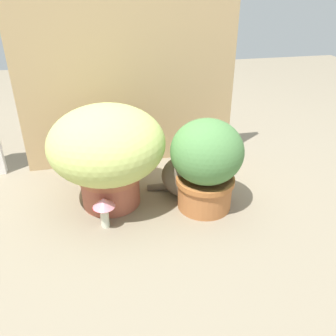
% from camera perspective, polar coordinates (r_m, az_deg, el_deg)
% --- Properties ---
extents(ground_plane, '(6.00, 6.00, 0.00)m').
position_cam_1_polar(ground_plane, '(1.68, -3.07, -5.70)').
color(ground_plane, gray).
extents(cardboard_backdrop, '(1.15, 0.03, 0.87)m').
position_cam_1_polar(cardboard_backdrop, '(1.91, -6.27, 12.94)').
color(cardboard_backdrop, tan).
rests_on(cardboard_backdrop, ground).
extents(grass_planter, '(0.51, 0.51, 0.47)m').
position_cam_1_polar(grass_planter, '(1.57, -9.79, 2.94)').
color(grass_planter, '#AD5A45').
rests_on(grass_planter, ground).
extents(leafy_planter, '(0.32, 0.32, 0.42)m').
position_cam_1_polar(leafy_planter, '(1.55, 6.22, 0.88)').
color(leafy_planter, '#B36B3A').
rests_on(leafy_planter, ground).
extents(cat, '(0.37, 0.24, 0.32)m').
position_cam_1_polar(cat, '(1.67, 3.99, -1.06)').
color(cat, brown).
rests_on(cat, ground).
extents(mushroom_ornament_pink, '(0.09, 0.09, 0.14)m').
position_cam_1_polar(mushroom_ornament_pink, '(1.49, -10.31, -6.03)').
color(mushroom_ornament_pink, silver).
rests_on(mushroom_ornament_pink, ground).
extents(mushroom_ornament_red, '(0.09, 0.09, 0.14)m').
position_cam_1_polar(mushroom_ornament_red, '(1.51, -10.44, -6.06)').
color(mushroom_ornament_red, beige).
rests_on(mushroom_ornament_red, ground).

